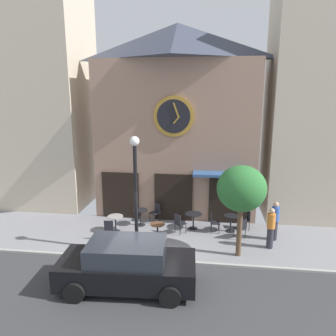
# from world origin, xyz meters

# --- Properties ---
(ground_plane) EXTENTS (27.42, 10.24, 0.13)m
(ground_plane) POSITION_xyz_m (0.00, -0.98, -0.02)
(ground_plane) COLOR gray
(clock_building) EXTENTS (7.82, 4.27, 9.26)m
(clock_building) POSITION_xyz_m (0.66, 5.55, 4.78)
(clock_building) COLOR #9E7A66
(clock_building) RESTS_ON ground_plane
(neighbor_building_left) EXTENTS (6.02, 4.05, 13.66)m
(neighbor_building_left) POSITION_xyz_m (-7.27, 6.15, 6.83)
(neighbor_building_left) COLOR beige
(neighbor_building_left) RESTS_ON ground_plane
(neighbor_building_right) EXTENTS (5.85, 3.25, 11.30)m
(neighbor_building_right) POSITION_xyz_m (8.01, 5.74, 5.65)
(neighbor_building_right) COLOR beige
(neighbor_building_right) RESTS_ON ground_plane
(street_lamp) EXTENTS (0.36, 0.36, 4.55)m
(street_lamp) POSITION_xyz_m (-0.37, 0.61, 2.31)
(street_lamp) COLOR black
(street_lamp) RESTS_ON ground_plane
(street_tree) EXTENTS (1.81, 1.63, 3.52)m
(street_tree) POSITION_xyz_m (3.52, 0.89, 2.64)
(street_tree) COLOR brown
(street_tree) RESTS_ON ground_plane
(cafe_table_near_curb) EXTENTS (0.69, 0.69, 0.74)m
(cafe_table_near_curb) POSITION_xyz_m (-1.74, 2.38, 0.52)
(cafe_table_near_curb) COLOR black
(cafe_table_near_curb) RESTS_ON ground_plane
(cafe_table_near_door) EXTENTS (0.67, 0.67, 0.76)m
(cafe_table_near_door) POSITION_xyz_m (-0.78, 3.23, 0.52)
(cafe_table_near_door) COLOR black
(cafe_table_near_door) RESTS_ON ground_plane
(cafe_table_rightmost) EXTENTS (0.62, 0.62, 0.72)m
(cafe_table_rightmost) POSITION_xyz_m (0.24, 1.81, 0.47)
(cafe_table_rightmost) COLOR black
(cafe_table_rightmost) RESTS_ON ground_plane
(cafe_table_center) EXTENTS (0.76, 0.76, 0.73)m
(cafe_table_center) POSITION_xyz_m (1.68, 3.15, 0.53)
(cafe_table_center) COLOR black
(cafe_table_center) RESTS_ON ground_plane
(cafe_table_leftmost) EXTENTS (0.63, 0.63, 0.76)m
(cafe_table_leftmost) POSITION_xyz_m (3.35, 3.06, 0.51)
(cafe_table_leftmost) COLOR black
(cafe_table_leftmost) RESTS_ON ground_plane
(cafe_chair_corner) EXTENTS (0.42, 0.42, 0.90)m
(cafe_chair_corner) POSITION_xyz_m (2.57, 2.89, 0.53)
(cafe_chair_corner) COLOR black
(cafe_chair_corner) RESTS_ON ground_plane
(cafe_chair_right_end) EXTENTS (0.56, 0.56, 0.90)m
(cafe_chair_right_end) POSITION_xyz_m (3.74, 2.37, 0.53)
(cafe_chair_right_end) COLOR black
(cafe_chair_right_end) RESTS_ON ground_plane
(cafe_chair_curbside) EXTENTS (0.47, 0.47, 0.90)m
(cafe_chair_curbside) POSITION_xyz_m (4.06, 3.40, 0.53)
(cafe_chair_curbside) COLOR black
(cafe_chair_curbside) RESTS_ON ground_plane
(cafe_chair_near_tree) EXTENTS (0.56, 0.56, 0.90)m
(cafe_chair_near_tree) POSITION_xyz_m (-0.15, 3.79, 0.53)
(cafe_chair_near_tree) COLOR black
(cafe_chair_near_tree) RESTS_ON ground_plane
(cafe_chair_facing_street) EXTENTS (0.44, 0.44, 0.90)m
(cafe_chair_facing_street) POSITION_xyz_m (-1.76, 1.55, 0.53)
(cafe_chair_facing_street) COLOR black
(cafe_chair_facing_street) RESTS_ON ground_plane
(cafe_chair_mid_row) EXTENTS (0.57, 0.57, 0.90)m
(cafe_chair_mid_row) POSITION_xyz_m (1.08, 2.56, 0.53)
(cafe_chair_mid_row) COLOR black
(cafe_chair_mid_row) RESTS_ON ground_plane
(pedestrian_blue) EXTENTS (0.37, 0.37, 1.67)m
(pedestrian_blue) POSITION_xyz_m (5.12, 2.47, 0.86)
(pedestrian_blue) COLOR #2D2D38
(pedestrian_blue) RESTS_ON ground_plane
(pedestrian_orange) EXTENTS (0.38, 0.38, 1.67)m
(pedestrian_orange) POSITION_xyz_m (4.81, 1.68, 0.86)
(pedestrian_orange) COLOR #2D2D38
(pedestrian_orange) RESTS_ON ground_plane
(parked_car_black) EXTENTS (4.40, 2.22, 1.55)m
(parked_car_black) POSITION_xyz_m (-0.16, -1.65, 0.76)
(parked_car_black) COLOR black
(parked_car_black) RESTS_ON ground_plane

